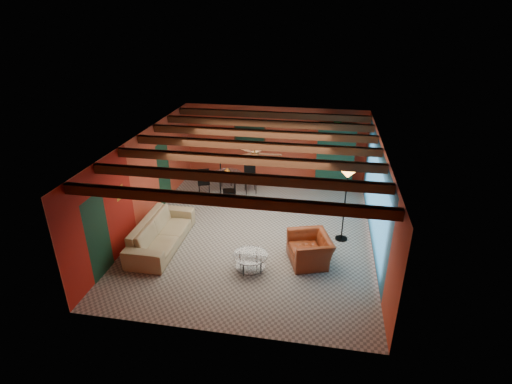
% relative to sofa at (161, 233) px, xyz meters
% --- Properties ---
extents(room, '(6.52, 8.01, 2.71)m').
position_rel_sofa_xyz_m(room, '(2.33, 1.27, 1.98)').
color(room, gray).
rests_on(room, ground).
extents(sofa, '(1.03, 2.62, 0.76)m').
position_rel_sofa_xyz_m(sofa, '(0.00, 0.00, 0.00)').
color(sofa, tan).
rests_on(sofa, ground).
extents(armchair, '(1.27, 1.36, 0.72)m').
position_rel_sofa_xyz_m(armchair, '(3.95, -0.08, -0.02)').
color(armchair, maroon).
rests_on(armchair, ground).
extents(coffee_table, '(1.12, 1.12, 0.44)m').
position_rel_sofa_xyz_m(coffee_table, '(2.55, -0.69, -0.16)').
color(coffee_table, silver).
rests_on(coffee_table, ground).
extents(dining_table, '(2.50, 2.50, 1.03)m').
position_rel_sofa_xyz_m(dining_table, '(0.95, 3.51, 0.13)').
color(dining_table, silver).
rests_on(dining_table, ground).
extents(armoire, '(1.25, 0.62, 2.18)m').
position_rel_sofa_xyz_m(armoire, '(4.53, 4.86, 0.71)').
color(armoire, maroon).
rests_on(armoire, ground).
extents(floor_lamp, '(0.56, 0.56, 2.07)m').
position_rel_sofa_xyz_m(floor_lamp, '(4.77, 1.16, 0.65)').
color(floor_lamp, black).
rests_on(floor_lamp, ground).
extents(ceiling_fan, '(1.50, 1.50, 0.44)m').
position_rel_sofa_xyz_m(ceiling_fan, '(2.33, 1.16, 1.98)').
color(ceiling_fan, '#472614').
rests_on(ceiling_fan, ceiling).
extents(painting, '(1.05, 0.03, 0.65)m').
position_rel_sofa_xyz_m(painting, '(1.43, 5.12, 1.27)').
color(painting, black).
rests_on(painting, wall_back).
extents(potted_plant, '(0.53, 0.50, 0.47)m').
position_rel_sofa_xyz_m(potted_plant, '(4.53, 4.86, 2.03)').
color(potted_plant, '#26661E').
rests_on(potted_plant, armoire).
extents(vase, '(0.21, 0.21, 0.20)m').
position_rel_sofa_xyz_m(vase, '(0.95, 3.51, 0.75)').
color(vase, orange).
rests_on(vase, dining_table).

